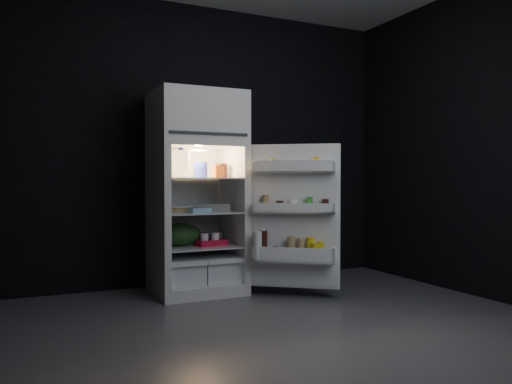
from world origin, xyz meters
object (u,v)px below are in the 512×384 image
milk_jug (181,164)px  yogurt_tray (211,243)px  egg_carton (214,208)px  refrigerator (195,186)px  fridge_door (294,217)px

milk_jug → yogurt_tray: 0.74m
milk_jug → egg_carton: size_ratio=0.87×
refrigerator → egg_carton: bearing=-47.3°
refrigerator → yogurt_tray: (0.10, -0.13, -0.50)m
refrigerator → fridge_door: size_ratio=1.46×
milk_jug → yogurt_tray: size_ratio=0.89×
fridge_door → yogurt_tray: size_ratio=4.51×
milk_jug → egg_carton: bearing=-9.8°
fridge_door → yogurt_tray: bearing=141.1°
fridge_door → milk_jug: 1.11m
yogurt_tray → refrigerator: bearing=115.1°
fridge_door → yogurt_tray: (-0.58, 0.47, -0.24)m
refrigerator → fridge_door: refrigerator is taller
egg_carton → yogurt_tray: bearing=-172.6°
refrigerator → milk_jug: (-0.13, 0.01, 0.19)m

